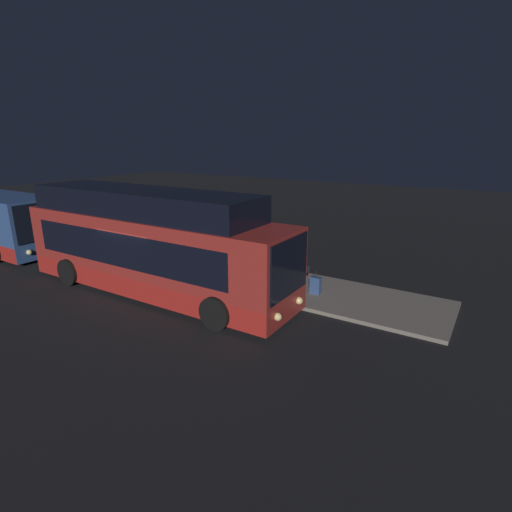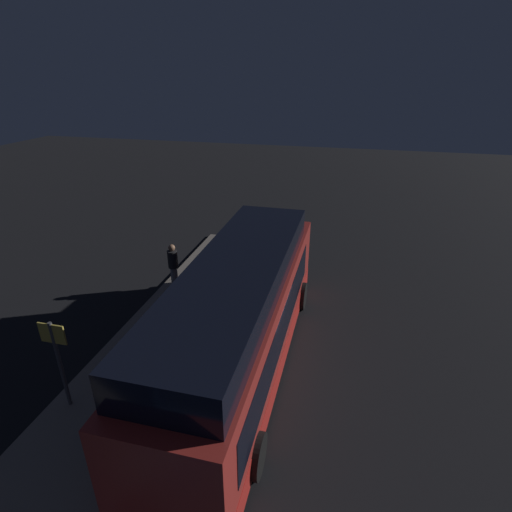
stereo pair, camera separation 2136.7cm
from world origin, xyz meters
TOP-DOWN VIEW (x-y plane):
  - ground at (0.00, 0.00)m, footprint 80.00×80.00m
  - platform at (0.00, 3.24)m, footprint 20.00×3.28m
  - bus_lead at (0.08, 0.25)m, footprint 11.19×2.81m
  - passenger_boarding at (4.19, 4.35)m, footprint 0.57×0.57m
  - passenger_waiting at (3.85, 2.62)m, footprint 0.45×0.58m
  - passenger_with_bags at (4.95, 2.63)m, footprint 0.44×0.60m
  - suitcase at (5.41, 2.94)m, footprint 0.38×0.24m
  - sign_post at (-2.60, 4.34)m, footprint 0.10×0.73m
  - trash_bin at (2.77, 2.12)m, footprint 0.44×0.44m

SIDE VIEW (x-z plane):
  - ground at x=0.00m, z-range 0.00..0.00m
  - platform at x=0.00m, z-range 0.00..0.13m
  - suitcase at x=5.41m, z-range 0.01..0.87m
  - trash_bin at x=2.77m, z-range 0.13..0.78m
  - passenger_with_bags at x=4.95m, z-range 0.21..2.06m
  - passenger_boarding at x=4.19m, z-range 0.21..2.07m
  - passenger_waiting at x=3.85m, z-range 0.23..2.09m
  - bus_lead at x=0.08m, z-range -0.19..3.59m
  - sign_post at x=-2.60m, z-range 0.50..3.13m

